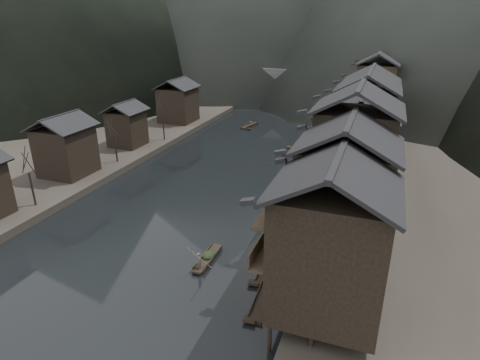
% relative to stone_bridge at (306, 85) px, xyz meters
% --- Properties ---
extents(water, '(300.00, 300.00, 0.00)m').
position_rel_stone_bridge_xyz_m(water, '(0.00, -72.00, -5.11)').
color(water, black).
rests_on(water, ground).
extents(left_bank, '(40.00, 200.00, 1.20)m').
position_rel_stone_bridge_xyz_m(left_bank, '(-35.00, -32.00, -4.51)').
color(left_bank, '#2D2823').
rests_on(left_bank, ground).
extents(stilt_houses, '(9.00, 67.60, 15.91)m').
position_rel_stone_bridge_xyz_m(stilt_houses, '(17.28, -52.78, 3.99)').
color(stilt_houses, black).
rests_on(stilt_houses, ground).
extents(left_houses, '(8.10, 53.20, 8.73)m').
position_rel_stone_bridge_xyz_m(left_houses, '(-20.50, -51.88, 0.55)').
color(left_houses, black).
rests_on(left_houses, left_bank).
extents(bare_trees, '(3.34, 42.58, 6.68)m').
position_rel_stone_bridge_xyz_m(bare_trees, '(-17.00, -60.49, 0.64)').
color(bare_trees, black).
rests_on(bare_trees, left_bank).
extents(moored_sampans, '(3.09, 71.02, 0.47)m').
position_rel_stone_bridge_xyz_m(moored_sampans, '(11.83, -45.81, -4.91)').
color(moored_sampans, black).
rests_on(moored_sampans, water).
extents(midriver_boats, '(14.65, 34.71, 0.45)m').
position_rel_stone_bridge_xyz_m(midriver_boats, '(-0.51, -25.00, -4.91)').
color(midriver_boats, black).
rests_on(midriver_boats, water).
extents(stone_bridge, '(40.00, 6.00, 9.00)m').
position_rel_stone_bridge_xyz_m(stone_bridge, '(0.00, 0.00, 0.00)').
color(stone_bridge, '#4C4C4F').
rests_on(stone_bridge, ground).
extents(hero_sampan, '(1.12, 5.08, 0.44)m').
position_rel_stone_bridge_xyz_m(hero_sampan, '(5.71, -73.75, -4.91)').
color(hero_sampan, black).
rests_on(hero_sampan, water).
extents(cargo_heap, '(1.12, 1.46, 0.67)m').
position_rel_stone_bridge_xyz_m(cargo_heap, '(5.72, -73.51, -4.34)').
color(cargo_heap, black).
rests_on(cargo_heap, hero_sampan).
extents(boatman, '(0.73, 0.70, 1.69)m').
position_rel_stone_bridge_xyz_m(boatman, '(5.69, -75.52, -3.83)').
color(boatman, '#525354').
rests_on(boatman, hero_sampan).
extents(bamboo_pole, '(1.64, 1.99, 3.15)m').
position_rel_stone_bridge_xyz_m(bamboo_pole, '(5.89, -75.52, -1.41)').
color(bamboo_pole, '#8C7A51').
rests_on(bamboo_pole, boatman).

